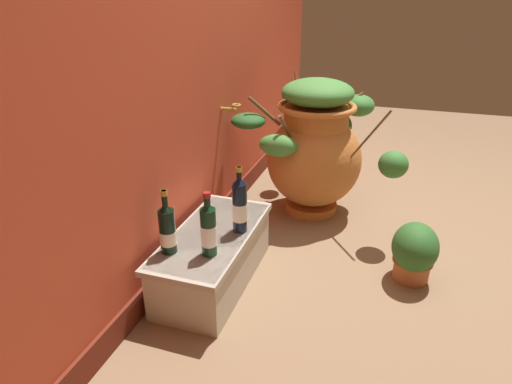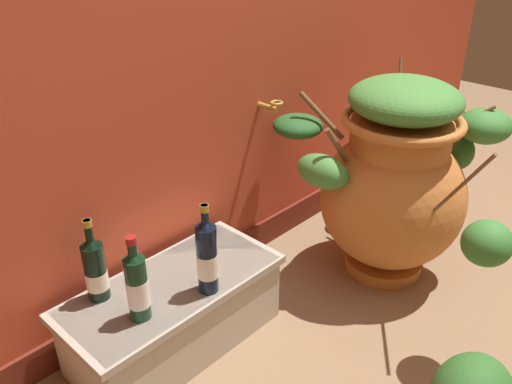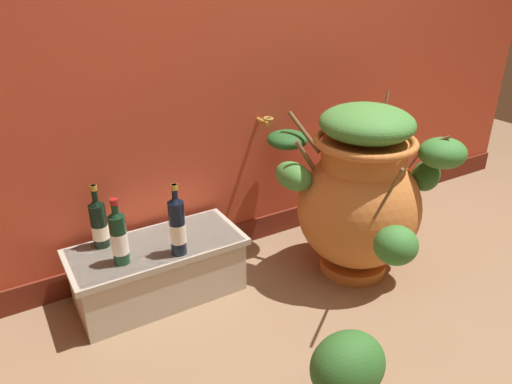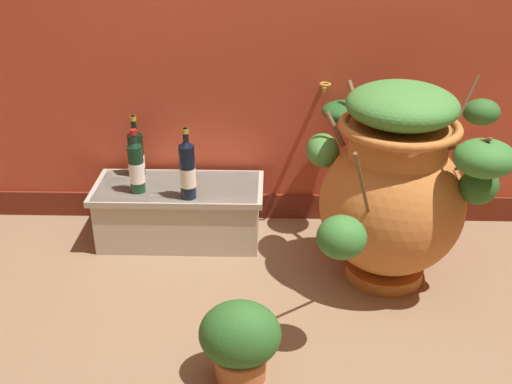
# 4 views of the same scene
# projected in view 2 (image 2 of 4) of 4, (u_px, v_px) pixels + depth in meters

# --- Properties ---
(ground_plane) EXTENTS (7.00, 7.00, 0.00)m
(ground_plane) POSITION_uv_depth(u_px,v_px,m) (466.00, 375.00, 1.89)
(ground_plane) COLOR #896B4C
(terracotta_urn) EXTENTS (0.85, 1.09, 0.90)m
(terracotta_urn) POSITION_uv_depth(u_px,v_px,m) (395.00, 181.00, 2.25)
(terracotta_urn) COLOR #C17033
(terracotta_urn) RESTS_ON ground_plane
(stone_ledge) EXTENTS (0.82, 0.37, 0.29)m
(stone_ledge) POSITION_uv_depth(u_px,v_px,m) (175.00, 311.00, 1.96)
(stone_ledge) COLOR beige
(stone_ledge) RESTS_ON ground_plane
(wine_bottle_left) EXTENTS (0.07, 0.07, 0.31)m
(wine_bottle_left) POSITION_uv_depth(u_px,v_px,m) (137.00, 284.00, 1.68)
(wine_bottle_left) COLOR black
(wine_bottle_left) RESTS_ON stone_ledge
(wine_bottle_middle) EXTENTS (0.08, 0.08, 0.31)m
(wine_bottle_middle) POSITION_uv_depth(u_px,v_px,m) (95.00, 268.00, 1.77)
(wine_bottle_middle) COLOR black
(wine_bottle_middle) RESTS_ON stone_ledge
(wine_bottle_right) EXTENTS (0.07, 0.07, 0.34)m
(wine_bottle_right) POSITION_uv_depth(u_px,v_px,m) (207.00, 256.00, 1.80)
(wine_bottle_right) COLOR black
(wine_bottle_right) RESTS_ON stone_ledge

